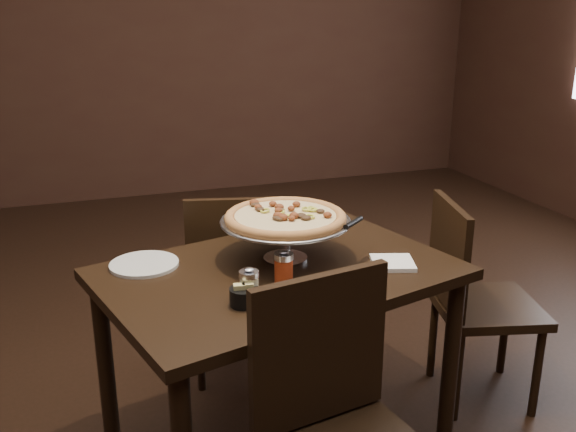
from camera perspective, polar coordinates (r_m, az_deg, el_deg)
name	(u,v)px	position (r m, az deg, el deg)	size (l,w,h in m)	color
room	(279,56)	(2.02, -0.80, 14.07)	(6.04, 7.04, 2.84)	black
dining_table	(279,294)	(2.18, -0.82, -6.99)	(1.29, 1.02, 0.71)	black
pizza_stand	(285,218)	(2.17, -0.24, -0.18)	(0.45, 0.45, 0.18)	silver
parmesan_shaker	(249,285)	(1.91, -3.47, -6.11)	(0.06, 0.06, 0.10)	#F7F1C0
pepper_flake_shaker	(284,267)	(2.03, -0.39, -4.54)	(0.06, 0.06, 0.11)	maroon
packet_caddy	(244,296)	(1.89, -3.93, -7.09)	(0.09, 0.09, 0.07)	black
napkin_stack	(393,263)	(2.20, 9.29, -4.13)	(0.14, 0.14, 0.01)	white
plate_left	(144,264)	(2.22, -12.66, -4.20)	(0.23, 0.23, 0.01)	silver
plate_near	(342,297)	(1.94, 4.86, -7.22)	(0.22, 0.22, 0.01)	silver
serving_spatula	(353,223)	(2.14, 5.84, -0.66)	(0.16, 0.16, 0.02)	silver
chair_far	(237,279)	(2.70, -4.56, -5.59)	(0.48, 0.48, 0.84)	black
chair_near	(341,431)	(1.78, 4.78, -18.50)	(0.48, 0.48, 0.89)	black
chair_side	(472,295)	(2.66, 16.07, -6.73)	(0.48, 0.48, 0.84)	black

